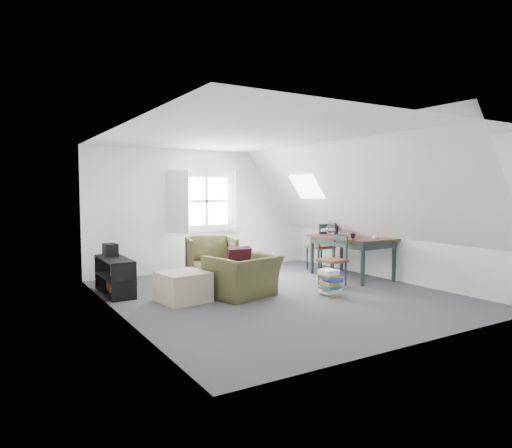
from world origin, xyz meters
TOP-DOWN VIEW (x-y plane):
  - floor at (0.00, 0.00)m, footprint 5.50×5.50m
  - ceiling at (0.00, 0.00)m, footprint 5.50×5.50m
  - wall_back at (0.00, 2.75)m, footprint 5.00×0.00m
  - wall_front at (0.00, -2.75)m, footprint 5.00×0.00m
  - wall_left at (-2.50, 0.00)m, footprint 0.00×5.50m
  - wall_right at (2.50, 0.00)m, footprint 0.00×5.50m
  - slope_left at (-1.55, 0.00)m, footprint 3.19×5.50m
  - slope_right at (1.55, 0.00)m, footprint 3.19×5.50m
  - dormer_window at (0.00, 2.68)m, footprint 1.71×0.35m
  - skylight at (1.55, 1.30)m, footprint 0.35×0.75m
  - armchair_near at (-0.56, 0.18)m, footprint 1.19×1.09m
  - armchair_far at (-0.39, 1.67)m, footprint 1.09×1.11m
  - throw_pillow at (-0.56, 0.33)m, footprint 0.41×0.26m
  - ottoman at (-1.49, 0.37)m, footprint 0.74×0.74m
  - dining_table at (2.02, 0.50)m, footprint 0.95×1.59m
  - demijohn at (1.87, 0.95)m, footprint 0.19×0.19m
  - vase_twigs at (2.12, 1.05)m, footprint 0.08×0.08m
  - cup at (1.77, 0.20)m, footprint 0.11×0.11m
  - paper_box at (2.22, 0.05)m, footprint 0.14×0.10m
  - dining_chair_far at (1.99, 1.36)m, footprint 0.47×0.47m
  - dining_chair_near at (1.26, 0.12)m, footprint 0.41×0.41m
  - media_shelf at (-2.24, 1.38)m, footprint 0.38×1.15m
  - electronics_box at (-2.24, 1.67)m, footprint 0.21×0.28m
  - magazine_stack at (0.68, -0.45)m, footprint 0.30×0.36m

SIDE VIEW (x-z plane):
  - floor at x=0.00m, z-range 0.00..0.00m
  - armchair_near at x=-0.56m, z-range -0.33..0.33m
  - armchair_far at x=-0.39m, z-range -0.41..0.41m
  - magazine_stack at x=0.68m, z-range 0.00..0.41m
  - ottoman at x=-1.49m, z-range 0.00..0.45m
  - media_shelf at x=-2.24m, z-range -0.03..0.56m
  - dining_chair_near at x=1.26m, z-range 0.02..0.89m
  - dining_chair_far at x=1.99m, z-range 0.02..1.02m
  - throw_pillow at x=-0.56m, z-range 0.38..0.78m
  - electronics_box at x=-2.24m, z-range 0.57..0.79m
  - dining_table at x=2.02m, z-range 0.29..1.09m
  - cup at x=1.77m, z-range 0.75..0.84m
  - paper_box at x=2.22m, z-range 0.79..0.84m
  - demijohn at x=1.87m, z-range 0.77..1.04m
  - vase_twigs at x=2.12m, z-range 0.63..1.22m
  - wall_back at x=0.00m, z-range -1.25..3.75m
  - wall_front at x=0.00m, z-range -1.25..3.75m
  - wall_left at x=-2.50m, z-range -1.50..4.00m
  - wall_right at x=2.50m, z-range -1.50..4.00m
  - dormer_window at x=0.00m, z-range 0.80..2.10m
  - skylight at x=1.55m, z-range 1.51..1.98m
  - slope_left at x=-1.55m, z-range -0.47..4.02m
  - slope_right at x=1.55m, z-range -0.47..4.02m
  - ceiling at x=0.00m, z-range 2.50..2.50m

